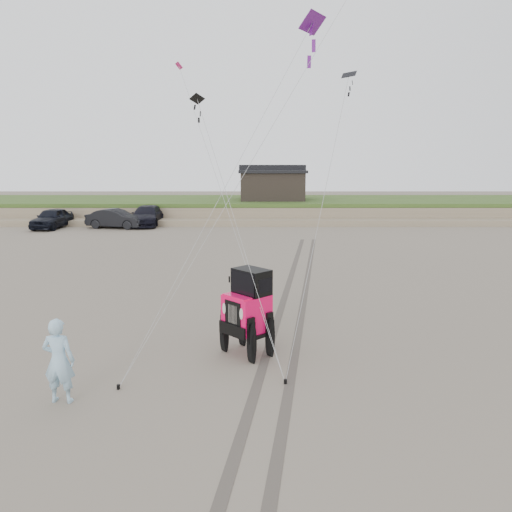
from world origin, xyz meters
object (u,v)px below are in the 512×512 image
object	(u,v)px
truck_a	(52,218)
man	(59,361)
truck_c	(147,216)
jeep	(247,321)
cabin	(272,184)
truck_b	(116,219)

from	to	relation	value
truck_a	man	bearing A→B (deg)	-63.15
truck_c	jeep	xyz separation A→B (m)	(9.03, -28.94, 0.15)
cabin	jeep	xyz separation A→B (m)	(-1.86, -35.33, -2.25)
cabin	man	bearing A→B (deg)	-99.01
truck_b	man	distance (m)	30.93
truck_a	truck_b	bearing A→B (deg)	4.94
truck_a	truck_b	xyz separation A→B (m)	(5.23, 0.02, -0.04)
truck_a	truck_c	bearing A→B (deg)	17.68
truck_a	man	size ratio (longest dim) A/B	2.43
jeep	man	xyz separation A→B (m)	(-4.20, -2.87, 0.01)
truck_a	jeep	size ratio (longest dim) A/B	0.91
truck_b	jeep	distance (m)	29.47
truck_c	man	distance (m)	32.18
cabin	man	xyz separation A→B (m)	(-6.06, -38.20, -2.24)
cabin	truck_a	bearing A→B (deg)	-156.14
cabin	jeep	bearing A→B (deg)	-93.01
cabin	truck_a	size ratio (longest dim) A/B	1.33
man	cabin	bearing A→B (deg)	-95.31
truck_b	truck_c	size ratio (longest dim) A/B	0.83
man	truck_b	bearing A→B (deg)	-73.16
cabin	man	world-z (taller)	cabin
truck_c	man	xyz separation A→B (m)	(4.83, -31.81, 0.16)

